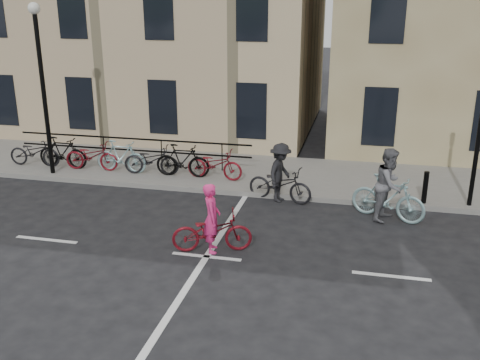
% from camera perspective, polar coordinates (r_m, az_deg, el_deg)
% --- Properties ---
extents(ground, '(120.00, 120.00, 0.00)m').
position_cam_1_polar(ground, '(12.11, -3.59, -8.17)').
color(ground, black).
rests_on(ground, ground).
extents(sidewalk, '(46.00, 4.00, 0.15)m').
position_cam_1_polar(sidewalk, '(18.64, -10.18, 1.47)').
color(sidewalk, slate).
rests_on(sidewalk, ground).
extents(building_west, '(20.00, 10.00, 10.00)m').
position_cam_1_polar(building_west, '(26.34, -15.18, 17.23)').
color(building_west, '#C4B284').
rests_on(building_west, sidewalk).
extents(lamp_post, '(0.36, 0.36, 5.28)m').
position_cam_1_polar(lamp_post, '(17.75, -20.46, 11.06)').
color(lamp_post, black).
rests_on(lamp_post, sidewalk).
extents(bollard_east, '(0.14, 0.14, 0.90)m').
position_cam_1_polar(bollard_east, '(15.49, 19.15, -0.74)').
color(bollard_east, black).
rests_on(bollard_east, sidewalk).
extents(parked_bikes, '(8.30, 1.23, 1.05)m').
position_cam_1_polar(parked_bikes, '(17.79, -12.52, 2.41)').
color(parked_bikes, black).
rests_on(parked_bikes, sidewalk).
extents(cyclist_pink, '(1.92, 1.13, 1.62)m').
position_cam_1_polar(cyclist_pink, '(12.15, -3.01, -5.14)').
color(cyclist_pink, maroon).
rests_on(cyclist_pink, ground).
extents(cyclist_grey, '(2.05, 1.27, 1.92)m').
position_cam_1_polar(cyclist_grey, '(14.34, 15.58, -1.15)').
color(cyclist_grey, '#8DB5B8').
rests_on(cyclist_grey, ground).
extents(cyclist_dark, '(2.01, 1.22, 1.70)m').
position_cam_1_polar(cyclist_dark, '(15.18, 4.30, 0.14)').
color(cyclist_dark, black).
rests_on(cyclist_dark, ground).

